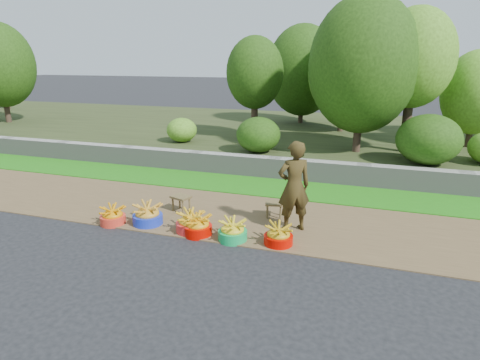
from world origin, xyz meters
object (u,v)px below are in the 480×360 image
(basin_a, at_px, (113,216))
(stool_left, at_px, (181,199))
(stool_right, at_px, (274,205))
(basin_c, at_px, (191,223))
(basin_f, at_px, (278,236))
(basin_d, at_px, (198,226))
(vendor_woman, at_px, (294,186))
(basin_b, at_px, (148,215))
(basin_e, at_px, (233,231))

(basin_a, xyz_separation_m, stool_left, (0.95, 0.97, 0.12))
(stool_right, bearing_deg, basin_c, -137.81)
(basin_a, height_order, stool_left, basin_a)
(basin_f, xyz_separation_m, stool_left, (-2.22, 0.86, 0.12))
(basin_d, height_order, vendor_woman, vendor_woman)
(basin_b, xyz_separation_m, basin_c, (0.92, -0.06, -0.01))
(basin_c, height_order, vendor_woman, vendor_woman)
(basin_a, distance_m, basin_e, 2.38)
(basin_e, bearing_deg, basin_d, 178.70)
(basin_e, relative_size, basin_f, 1.03)
(basin_a, xyz_separation_m, basin_c, (1.56, 0.12, 0.02))
(basin_a, distance_m, vendor_woman, 3.44)
(basin_d, bearing_deg, basin_c, 157.61)
(stool_right, xyz_separation_m, vendor_woman, (0.46, -0.49, 0.58))
(basin_b, relative_size, basin_e, 1.11)
(vendor_woman, bearing_deg, basin_e, 8.55)
(stool_right, relative_size, vendor_woman, 0.23)
(basin_a, xyz_separation_m, basin_e, (2.38, 0.03, 0.01))
(basin_c, distance_m, vendor_woman, 1.96)
(basin_c, xyz_separation_m, vendor_woman, (1.72, 0.65, 0.66))
(basin_a, xyz_separation_m, basin_f, (3.17, 0.10, 0.00))
(basin_a, relative_size, basin_f, 0.98)
(basin_d, distance_m, basin_f, 1.45)
(basin_f, bearing_deg, stool_right, 107.08)
(basin_e, height_order, basin_f, basin_e)
(basin_e, height_order, stool_left, basin_e)
(basin_f, bearing_deg, basin_d, -177.84)
(stool_right, bearing_deg, basin_f, -72.92)
(basin_b, height_order, stool_left, basin_b)
(basin_a, height_order, basin_d, basin_d)
(stool_right, bearing_deg, basin_d, -132.01)
(basin_c, height_order, basin_d, basin_c)
(basin_c, relative_size, basin_d, 1.04)
(basin_b, relative_size, basin_f, 1.15)
(stool_right, bearing_deg, basin_e, -109.45)
(basin_c, bearing_deg, stool_right, 42.19)
(stool_left, bearing_deg, stool_right, 8.97)
(stool_left, height_order, vendor_woman, vendor_woman)
(basin_b, bearing_deg, basin_e, -4.88)
(basin_e, xyz_separation_m, stool_left, (-1.43, 0.93, 0.11))
(basin_e, xyz_separation_m, basin_f, (0.79, 0.07, -0.00))
(basin_a, relative_size, vendor_woman, 0.29)
(basin_a, relative_size, basin_b, 0.85)
(stool_left, bearing_deg, basin_c, -54.58)
(basin_e, xyz_separation_m, vendor_woman, (0.90, 0.74, 0.67))
(stool_left, bearing_deg, basin_f, -21.26)
(basin_b, xyz_separation_m, vendor_woman, (2.64, 0.59, 0.65))
(basin_f, xyz_separation_m, vendor_woman, (0.11, 0.67, 0.68))
(basin_a, bearing_deg, basin_c, 4.31)
(basin_a, height_order, basin_e, basin_e)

